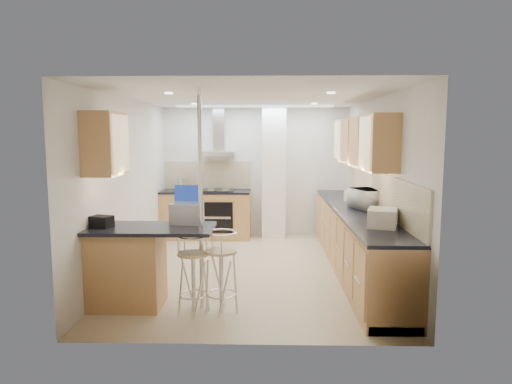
{
  "coord_description": "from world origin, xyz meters",
  "views": [
    {
      "loc": [
        0.21,
        -6.51,
        1.99
      ],
      "look_at": [
        0.06,
        0.2,
        1.13
      ],
      "focal_mm": 32.0,
      "sensor_mm": 36.0,
      "label": 1
    }
  ],
  "objects_px": {
    "microwave": "(367,199)",
    "bread_bin": "(382,218)",
    "bar_stool_end": "(221,272)",
    "laptop": "(187,213)",
    "bar_stool_near": "(193,273)"
  },
  "relations": [
    {
      "from": "laptop",
      "to": "bar_stool_end",
      "type": "relative_size",
      "value": 0.38
    },
    {
      "from": "bar_stool_near",
      "to": "bread_bin",
      "type": "distance_m",
      "value": 2.26
    },
    {
      "from": "laptop",
      "to": "bread_bin",
      "type": "height_order",
      "value": "laptop"
    },
    {
      "from": "bread_bin",
      "to": "bar_stool_end",
      "type": "bearing_deg",
      "value": -152.69
    },
    {
      "from": "microwave",
      "to": "bread_bin",
      "type": "height_order",
      "value": "microwave"
    },
    {
      "from": "bar_stool_end",
      "to": "bread_bin",
      "type": "bearing_deg",
      "value": -52.91
    },
    {
      "from": "microwave",
      "to": "bar_stool_end",
      "type": "relative_size",
      "value": 0.56
    },
    {
      "from": "bar_stool_end",
      "to": "bread_bin",
      "type": "xyz_separation_m",
      "value": [
        1.85,
        0.32,
        0.56
      ]
    },
    {
      "from": "bar_stool_near",
      "to": "bar_stool_end",
      "type": "height_order",
      "value": "bar_stool_end"
    },
    {
      "from": "laptop",
      "to": "bread_bin",
      "type": "bearing_deg",
      "value": 6.44
    },
    {
      "from": "microwave",
      "to": "laptop",
      "type": "xyz_separation_m",
      "value": [
        -2.38,
        -1.25,
        -0.0
      ]
    },
    {
      "from": "microwave",
      "to": "bread_bin",
      "type": "relative_size",
      "value": 1.31
    },
    {
      "from": "microwave",
      "to": "bar_stool_end",
      "type": "bearing_deg",
      "value": 109.67
    },
    {
      "from": "microwave",
      "to": "laptop",
      "type": "bearing_deg",
      "value": 97.78
    },
    {
      "from": "bar_stool_end",
      "to": "bar_stool_near",
      "type": "bearing_deg",
      "value": 118.33
    }
  ]
}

